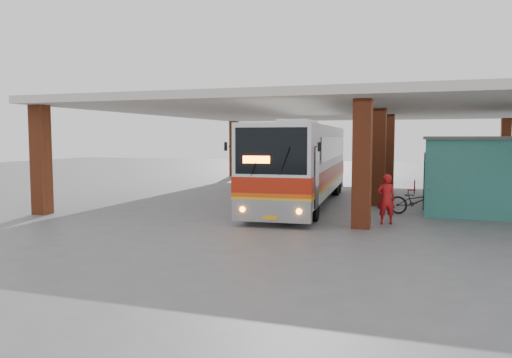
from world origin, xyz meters
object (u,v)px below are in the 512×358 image
Objects in this scene: coach_bus at (302,163)px; motorcycle at (416,201)px; pedestrian at (386,199)px; red_chair at (413,187)px.

coach_bus is 5.55m from motorcycle.
pedestrian is at bearing 172.68° from motorcycle.
pedestrian is 10.35m from red_chair.
motorcycle is (5.07, -1.82, -1.34)m from coach_bus.
motorcycle is at bearing -24.16° from coach_bus.
red_chair is (0.64, 10.31, -0.55)m from pedestrian.
coach_bus is 17.70× the size of red_chair.
motorcycle is 7.90m from red_chair.
motorcycle is 2.63m from pedestrian.
motorcycle is 2.84× the size of red_chair.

